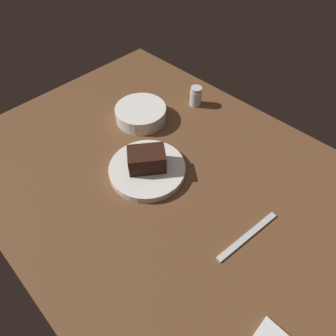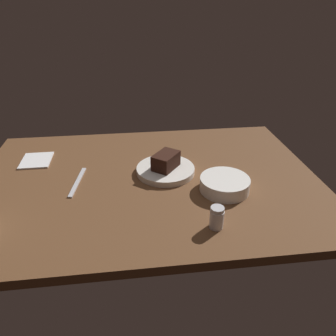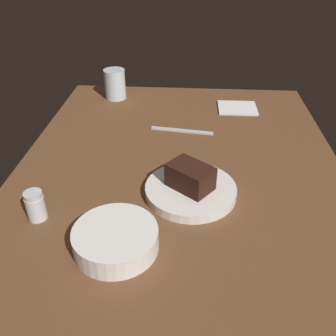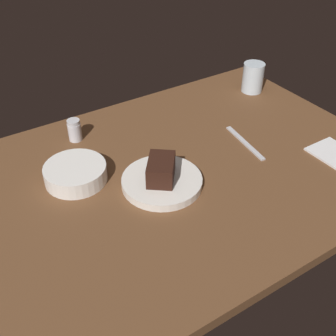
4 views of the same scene
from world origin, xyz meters
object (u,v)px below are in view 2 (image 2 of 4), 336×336
(salt_shaker, at_px, (217,218))
(side_bowl, at_px, (225,184))
(dessert_plate, at_px, (166,170))
(butter_knife, at_px, (77,182))
(chocolate_cake_slice, at_px, (166,161))
(folded_napkin, at_px, (36,160))

(salt_shaker, xyz_separation_m, side_bowl, (0.08, 0.18, -0.01))
(dessert_plate, bearing_deg, butter_knife, -173.78)
(chocolate_cake_slice, xyz_separation_m, butter_knife, (-0.31, -0.03, -0.05))
(dessert_plate, distance_m, folded_napkin, 0.51)
(side_bowl, xyz_separation_m, butter_knife, (-0.49, 0.11, -0.02))
(chocolate_cake_slice, height_order, folded_napkin, chocolate_cake_slice)
(dessert_plate, relative_size, side_bowl, 1.29)
(side_bowl, bearing_deg, salt_shaker, -112.40)
(chocolate_cake_slice, bearing_deg, salt_shaker, -72.10)
(dessert_plate, xyz_separation_m, chocolate_cake_slice, (0.00, -0.00, 0.04))
(chocolate_cake_slice, distance_m, folded_napkin, 0.51)
(chocolate_cake_slice, distance_m, salt_shaker, 0.34)
(folded_napkin, bearing_deg, butter_knife, -46.07)
(salt_shaker, relative_size, butter_knife, 0.35)
(dessert_plate, relative_size, folded_napkin, 1.63)
(dessert_plate, xyz_separation_m, side_bowl, (0.18, -0.14, 0.01))
(salt_shaker, xyz_separation_m, butter_knife, (-0.41, 0.29, -0.03))
(dessert_plate, bearing_deg, chocolate_cake_slice, -63.54)
(dessert_plate, relative_size, butter_knife, 1.11)
(dessert_plate, distance_m, salt_shaker, 0.34)
(folded_napkin, bearing_deg, dessert_plate, -17.20)
(chocolate_cake_slice, relative_size, salt_shaker, 1.48)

